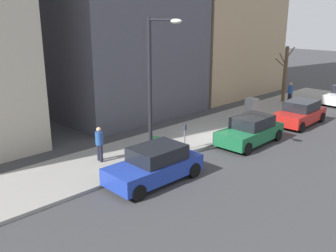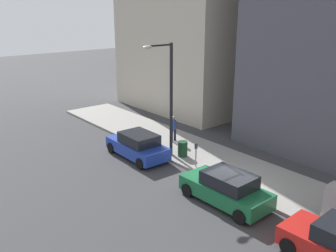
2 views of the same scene
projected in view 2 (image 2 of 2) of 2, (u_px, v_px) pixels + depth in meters
name	position (u px, v px, depth m)	size (l,w,h in m)	color
ground_plane	(227.00, 189.00, 18.24)	(120.00, 120.00, 0.00)	#38383A
sidewalk	(253.00, 177.00, 19.43)	(4.00, 36.00, 0.15)	gray
parked_car_green	(226.00, 188.00, 16.73)	(2.01, 4.24, 1.52)	#196038
parked_car_blue	(138.00, 146.00, 21.91)	(1.97, 4.22, 1.52)	#1E389E
parking_meter	(196.00, 152.00, 20.23)	(0.14, 0.10, 1.35)	slate
utility_box	(334.00, 201.00, 15.40)	(0.83, 0.61, 1.43)	#A8A399
streetlamp	(168.00, 91.00, 20.83)	(1.97, 0.32, 6.50)	black
trash_bin	(183.00, 149.00, 21.78)	(0.56, 0.56, 0.90)	#14381E
pedestrian_midblock	(173.00, 127.00, 24.14)	(0.40, 0.36, 1.66)	#1E1E2D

